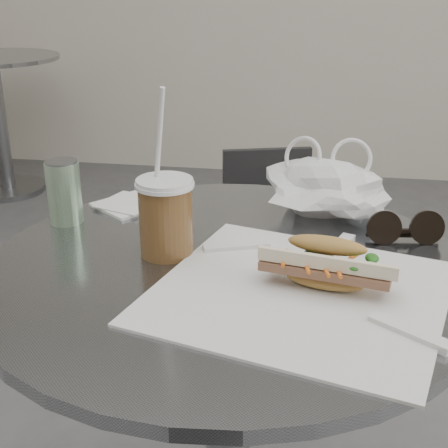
% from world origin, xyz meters
% --- Properties ---
extents(cafe_table, '(0.76, 0.76, 0.74)m').
position_xyz_m(cafe_table, '(0.00, 0.20, 0.47)').
color(cafe_table, slate).
rests_on(cafe_table, ground).
extents(chair_far, '(0.35, 0.38, 0.65)m').
position_xyz_m(chair_far, '(0.00, 1.05, 0.29)').
color(chair_far, '#2C2C2F').
rests_on(chair_far, ground).
extents(sandwich_paper, '(0.47, 0.46, 0.00)m').
position_xyz_m(sandwich_paper, '(0.11, 0.12, 0.74)').
color(sandwich_paper, white).
rests_on(sandwich_paper, cafe_table).
extents(banh_mi, '(0.24, 0.13, 0.08)m').
position_xyz_m(banh_mi, '(0.15, 0.14, 0.78)').
color(banh_mi, gold).
rests_on(banh_mi, sandwich_paper).
extents(iced_coffee, '(0.09, 0.09, 0.27)m').
position_xyz_m(iced_coffee, '(-0.10, 0.22, 0.80)').
color(iced_coffee, brown).
rests_on(iced_coffee, cafe_table).
extents(sunglasses, '(0.13, 0.05, 0.06)m').
position_xyz_m(sunglasses, '(0.28, 0.32, 0.76)').
color(sunglasses, black).
rests_on(sunglasses, cafe_table).
extents(plastic_bag, '(0.23, 0.19, 0.11)m').
position_xyz_m(plastic_bag, '(0.14, 0.41, 0.79)').
color(plastic_bag, white).
rests_on(plastic_bag, cafe_table).
extents(napkin_stack, '(0.15, 0.15, 0.01)m').
position_xyz_m(napkin_stack, '(-0.23, 0.41, 0.74)').
color(napkin_stack, white).
rests_on(napkin_stack, cafe_table).
extents(drink_can, '(0.06, 0.06, 0.11)m').
position_xyz_m(drink_can, '(-0.31, 0.32, 0.80)').
color(drink_can, '#569459').
rests_on(drink_can, cafe_table).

